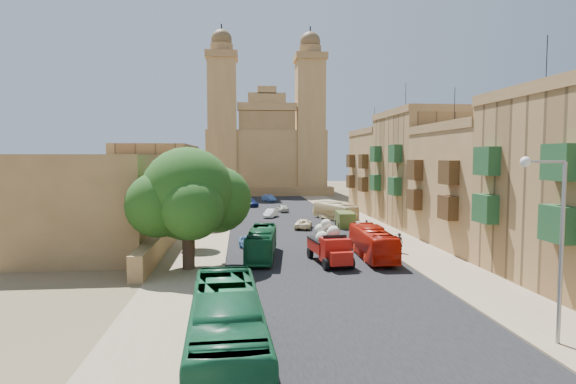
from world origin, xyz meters
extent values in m
plane|color=brown|center=(0.00, 0.00, 0.00)|extent=(260.00, 260.00, 0.00)
cube|color=black|center=(0.00, 30.00, 0.01)|extent=(14.00, 140.00, 0.01)
cube|color=#89765A|center=(9.50, 30.00, 0.01)|extent=(5.00, 140.00, 0.01)
cube|color=#89765A|center=(-9.50, 30.00, 0.01)|extent=(5.00, 140.00, 0.01)
cube|color=#89765A|center=(7.00, 30.00, 0.06)|extent=(0.25, 140.00, 0.12)
cube|color=#89765A|center=(-7.00, 30.00, 0.06)|extent=(0.25, 140.00, 0.12)
cylinder|color=black|center=(15.00, -0.20, 14.60)|extent=(0.06, 0.06, 3.60)
cube|color=#1E4C28|center=(11.55, -6.92, 4.56)|extent=(0.90, 2.20, 2.00)
cube|color=#1E4C28|center=(11.55, 0.92, 4.56)|extent=(0.90, 2.20, 2.00)
cube|color=#1E4C28|center=(11.55, -6.92, 7.92)|extent=(0.90, 2.20, 2.00)
cube|color=#1E4C28|center=(11.55, 0.92, 7.92)|extent=(0.90, 2.20, 2.00)
cube|color=olive|center=(16.00, 11.00, 5.25)|extent=(8.00, 14.00, 10.50)
cube|color=brown|center=(16.00, 11.00, 10.90)|extent=(8.20, 14.00, 0.80)
cylinder|color=black|center=(15.00, 13.80, 13.10)|extent=(0.06, 0.06, 3.60)
cube|color=#412B15|center=(11.55, 7.08, 3.99)|extent=(0.90, 2.20, 2.00)
cube|color=#412B15|center=(11.55, 14.92, 3.99)|extent=(0.90, 2.20, 2.00)
cube|color=#412B15|center=(11.55, 7.08, 6.93)|extent=(0.90, 2.20, 2.00)
cube|color=#412B15|center=(11.55, 14.92, 6.93)|extent=(0.90, 2.20, 2.00)
cube|color=#9C7547|center=(16.00, 25.00, 6.50)|extent=(8.00, 14.00, 13.00)
cube|color=brown|center=(16.00, 25.00, 13.40)|extent=(8.20, 14.00, 0.80)
cylinder|color=black|center=(15.00, 27.80, 15.60)|extent=(0.06, 0.06, 3.60)
cube|color=#1E4C28|center=(11.55, 21.08, 4.94)|extent=(0.90, 2.20, 2.00)
cube|color=#1E4C28|center=(11.55, 28.92, 4.94)|extent=(0.90, 2.20, 2.00)
cube|color=#1E4C28|center=(11.55, 21.08, 8.58)|extent=(0.90, 2.20, 2.00)
cube|color=#1E4C28|center=(11.55, 28.92, 8.58)|extent=(0.90, 2.20, 2.00)
cube|color=olive|center=(16.00, 39.00, 5.75)|extent=(8.00, 14.00, 11.50)
cube|color=brown|center=(16.00, 39.00, 11.90)|extent=(8.20, 14.00, 0.80)
cylinder|color=black|center=(15.00, 41.80, 14.10)|extent=(0.06, 0.06, 3.60)
cube|color=#412B15|center=(11.55, 35.08, 4.37)|extent=(0.90, 2.20, 2.00)
cube|color=#412B15|center=(11.55, 42.92, 4.37)|extent=(0.90, 2.20, 2.00)
cube|color=#412B15|center=(11.55, 35.08, 7.59)|extent=(0.90, 2.20, 2.00)
cube|color=#412B15|center=(11.55, 42.92, 7.59)|extent=(0.90, 2.20, 2.00)
cube|color=olive|center=(-12.50, 20.00, 0.90)|extent=(1.00, 40.00, 1.80)
cube|color=brown|center=(-18.00, 18.00, 4.20)|extent=(10.00, 28.00, 8.40)
cube|color=#9C7547|center=(-18.00, 44.00, 5.00)|extent=(10.00, 22.00, 10.00)
cube|color=olive|center=(0.00, 81.00, 7.00)|extent=(26.00, 20.00, 14.00)
cube|color=brown|center=(0.00, 70.50, 0.90)|extent=(28.00, 4.00, 1.80)
cube|color=brown|center=(0.00, 72.20, 10.00)|extent=(12.00, 2.00, 16.00)
cube|color=olive|center=(0.00, 72.20, 18.90)|extent=(12.60, 2.40, 1.60)
cube|color=olive|center=(0.00, 72.20, 20.60)|extent=(8.00, 2.00, 2.40)
cube|color=olive|center=(0.00, 72.20, 22.40)|extent=(4.00, 2.00, 1.60)
cube|color=olive|center=(-9.50, 73.50, 14.50)|extent=(6.00, 6.00, 29.00)
cube|color=brown|center=(-9.50, 73.50, 29.60)|extent=(6.80, 6.80, 1.40)
cylinder|color=brown|center=(-9.50, 73.50, 31.20)|extent=(4.80, 4.80, 1.80)
sphere|color=brown|center=(-9.50, 73.50, 33.00)|extent=(4.40, 4.40, 4.40)
cylinder|color=black|center=(-9.50, 73.50, 35.40)|extent=(0.28, 0.28, 1.80)
cube|color=olive|center=(9.50, 73.50, 14.50)|extent=(6.00, 6.00, 29.00)
cube|color=brown|center=(9.50, 73.50, 29.60)|extent=(6.80, 6.80, 1.40)
cylinder|color=brown|center=(9.50, 73.50, 31.20)|extent=(4.80, 4.80, 1.80)
sphere|color=brown|center=(9.50, 73.50, 33.00)|extent=(4.40, 4.40, 4.40)
cylinder|color=black|center=(9.50, 73.50, 35.40)|extent=(0.28, 0.28, 1.80)
cylinder|color=#39271C|center=(-9.50, 4.00, 1.70)|extent=(0.89, 0.89, 3.40)
sphere|color=#153A0F|center=(-9.50, 4.00, 5.54)|extent=(6.79, 6.79, 6.79)
sphere|color=#153A0F|center=(-7.36, 5.07, 5.00)|extent=(5.00, 5.00, 5.00)
sphere|color=#153A0F|center=(-11.47, 3.20, 4.83)|extent=(4.65, 4.65, 4.65)
sphere|color=#153A0F|center=(-8.96, 1.86, 4.65)|extent=(4.29, 4.29, 4.29)
sphere|color=#153A0F|center=(-10.48, 5.97, 6.26)|extent=(3.93, 3.93, 3.93)
cylinder|color=#39271C|center=(-10.00, 12.00, 1.14)|extent=(0.44, 0.44, 2.28)
sphere|color=#153A0F|center=(-10.00, 12.00, 3.44)|extent=(3.32, 3.32, 3.32)
cylinder|color=#39271C|center=(-10.00, 24.00, 1.18)|extent=(0.44, 0.44, 2.36)
sphere|color=#153A0F|center=(-10.00, 24.00, 3.56)|extent=(3.44, 3.44, 3.44)
cylinder|color=#39271C|center=(-10.00, 36.00, 1.26)|extent=(0.44, 0.44, 2.52)
sphere|color=#153A0F|center=(-10.00, 36.00, 3.81)|extent=(3.67, 3.67, 3.67)
cylinder|color=#39271C|center=(-10.00, 48.00, 1.25)|extent=(0.44, 0.44, 2.50)
sphere|color=#153A0F|center=(-10.00, 48.00, 3.77)|extent=(3.63, 3.63, 3.63)
cylinder|color=gray|center=(8.20, -12.00, 4.00)|extent=(0.18, 0.18, 8.00)
cylinder|color=gray|center=(7.30, -12.00, 8.00)|extent=(1.80, 0.12, 0.12)
sphere|color=white|center=(6.40, -12.00, 8.00)|extent=(0.44, 0.44, 0.44)
cube|color=#A2120C|center=(1.01, 5.75, 1.21)|extent=(2.56, 3.72, 0.87)
cube|color=black|center=(1.01, 5.75, 1.69)|extent=(2.61, 3.78, 0.12)
cube|color=#A2120C|center=(1.30, 3.55, 1.30)|extent=(2.22, 1.89, 1.74)
cube|color=#A2120C|center=(1.45, 2.40, 0.92)|extent=(1.78, 1.36, 0.97)
cube|color=black|center=(1.30, 3.55, 1.98)|extent=(1.83, 0.33, 0.87)
cylinder|color=black|center=(0.46, 2.56, 0.43)|extent=(0.45, 0.91, 0.87)
cylinder|color=black|center=(2.37, 2.81, 0.43)|extent=(0.45, 0.91, 0.87)
cylinder|color=black|center=(-0.09, 6.77, 0.43)|extent=(0.45, 0.91, 0.87)
cylinder|color=black|center=(1.82, 7.02, 0.43)|extent=(0.45, 0.91, 0.87)
sphere|color=beige|center=(0.61, 5.11, 1.93)|extent=(1.06, 1.06, 1.06)
sphere|color=beige|center=(1.53, 5.52, 1.93)|extent=(1.06, 1.06, 1.06)
sphere|color=beige|center=(0.94, 6.32, 1.93)|extent=(1.06, 1.06, 1.06)
sphere|color=beige|center=(0.62, 5.80, 2.46)|extent=(0.97, 0.97, 0.97)
sphere|color=beige|center=(1.46, 4.93, 2.41)|extent=(0.97, 0.97, 0.97)
sphere|color=beige|center=(1.03, 5.65, 2.90)|extent=(0.87, 0.87, 0.87)
cube|color=#44531F|center=(6.50, 23.73, 0.88)|extent=(2.15, 4.39, 1.77)
cylinder|color=black|center=(5.56, 22.30, 0.35)|extent=(0.33, 0.72, 0.71)
cylinder|color=black|center=(7.23, 22.18, 0.35)|extent=(0.33, 0.72, 0.71)
cylinder|color=black|center=(5.77, 25.27, 0.35)|extent=(0.33, 0.72, 0.71)
cylinder|color=black|center=(7.44, 25.15, 0.35)|extent=(0.33, 0.72, 0.71)
imported|color=#1A643C|center=(-6.22, -13.64, 1.56)|extent=(3.14, 11.34, 3.13)
imported|color=#11522C|center=(-4.00, 7.21, 1.23)|extent=(3.03, 8.98, 2.45)
imported|color=#BA1808|center=(4.95, 6.36, 1.26)|extent=(2.37, 9.08, 2.51)
imported|color=beige|center=(6.50, 29.73, 1.15)|extent=(4.78, 8.40, 2.30)
imported|color=#4F89C4|center=(-4.84, 10.86, 0.63)|extent=(2.34, 3.97, 1.27)
imported|color=white|center=(-1.62, 33.55, 0.57)|extent=(2.35, 3.65, 1.14)
imported|color=#FFECC3|center=(1.49, 22.96, 0.55)|extent=(2.60, 4.23, 1.09)
imported|color=#0F1D51|center=(-4.18, 48.05, 0.67)|extent=(3.12, 4.96, 1.34)
imported|color=beige|center=(0.53, 39.75, 0.55)|extent=(1.94, 3.45, 1.11)
imported|color=#4366AD|center=(-0.50, 57.02, 0.63)|extent=(2.57, 4.03, 1.25)
imported|color=black|center=(7.82, 8.24, 0.87)|extent=(0.74, 0.61, 1.73)
imported|color=#353439|center=(7.50, 17.76, 0.80)|extent=(0.53, 0.99, 1.60)
camera|label=1|loc=(-5.64, -31.35, 8.20)|focal=30.00mm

